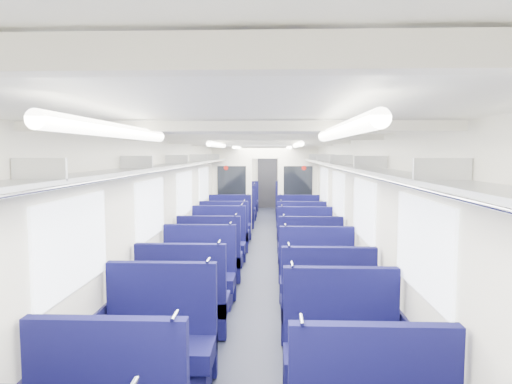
{
  "coord_description": "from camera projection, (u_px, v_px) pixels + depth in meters",
  "views": [
    {
      "loc": [
        0.21,
        -8.75,
        2.15
      ],
      "look_at": [
        -0.21,
        2.76,
        1.15
      ],
      "focal_mm": 31.96,
      "sensor_mm": 36.0,
      "label": 1
    }
  ],
  "objects": [
    {
      "name": "floor",
      "position": [
        262.0,
        263.0,
        8.9
      ],
      "size": [
        2.8,
        18.0,
        0.01
      ],
      "primitive_type": "cube",
      "color": "black",
      "rests_on": "ground"
    },
    {
      "name": "ceiling",
      "position": [
        262.0,
        142.0,
        8.7
      ],
      "size": [
        2.8,
        18.0,
        0.01
      ],
      "primitive_type": "cube",
      "color": "white",
      "rests_on": "wall_left"
    },
    {
      "name": "wall_left",
      "position": [
        190.0,
        203.0,
        8.85
      ],
      "size": [
        0.02,
        18.0,
        2.35
      ],
      "primitive_type": "cube",
      "color": "beige",
      "rests_on": "floor"
    },
    {
      "name": "dado_left",
      "position": [
        191.0,
        245.0,
        8.92
      ],
      "size": [
        0.03,
        17.9,
        0.7
      ],
      "primitive_type": "cube",
      "color": "#111038",
      "rests_on": "floor"
    },
    {
      "name": "wall_right",
      "position": [
        334.0,
        204.0,
        8.75
      ],
      "size": [
        0.02,
        18.0,
        2.35
      ],
      "primitive_type": "cube",
      "color": "beige",
      "rests_on": "floor"
    },
    {
      "name": "dado_right",
      "position": [
        333.0,
        246.0,
        8.82
      ],
      "size": [
        0.03,
        17.9,
        0.7
      ],
      "primitive_type": "cube",
      "color": "#111038",
      "rests_on": "floor"
    },
    {
      "name": "wall_far",
      "position": [
        267.0,
        178.0,
        17.76
      ],
      "size": [
        2.8,
        0.02,
        2.35
      ],
      "primitive_type": "cube",
      "color": "beige",
      "rests_on": "floor"
    },
    {
      "name": "luggage_rack_left",
      "position": [
        199.0,
        162.0,
        8.78
      ],
      "size": [
        0.36,
        17.4,
        0.18
      ],
      "color": "#B2B5BA",
      "rests_on": "wall_left"
    },
    {
      "name": "luggage_rack_right",
      "position": [
        325.0,
        162.0,
        8.69
      ],
      "size": [
        0.36,
        17.4,
        0.18
      ],
      "color": "#B2B5BA",
      "rests_on": "wall_right"
    },
    {
      "name": "windows",
      "position": [
        261.0,
        193.0,
        8.32
      ],
      "size": [
        2.78,
        15.6,
        0.75
      ],
      "color": "white",
      "rests_on": "wall_left"
    },
    {
      "name": "ceiling_fittings",
      "position": [
        261.0,
        145.0,
        8.44
      ],
      "size": [
        2.7,
        16.06,
        0.11
      ],
      "color": "silver",
      "rests_on": "ceiling"
    },
    {
      "name": "end_door",
      "position": [
        267.0,
        182.0,
        17.71
      ],
      "size": [
        0.75,
        0.06,
        2.0
      ],
      "primitive_type": "cube",
      "color": "black",
      "rests_on": "floor"
    },
    {
      "name": "bulkhead",
      "position": [
        265.0,
        187.0,
        12.07
      ],
      "size": [
        2.8,
        0.1,
        2.35
      ],
      "color": "silver",
      "rests_on": "floor"
    },
    {
      "name": "seat_6",
      "position": [
        159.0,
        348.0,
        4.2
      ],
      "size": [
        1.04,
        0.57,
        1.16
      ],
      "color": "#0E0E43",
      "rests_on": "floor"
    },
    {
      "name": "seat_7",
      "position": [
        342.0,
        357.0,
        4.01
      ],
      "size": [
        1.04,
        0.57,
        1.16
      ],
      "color": "#0E0E43",
      "rests_on": "floor"
    },
    {
      "name": "seat_8",
      "position": [
        184.0,
        306.0,
        5.35
      ],
      "size": [
        1.04,
        0.57,
        1.16
      ],
      "color": "#0E0E43",
      "rests_on": "floor"
    },
    {
      "name": "seat_9",
      "position": [
        327.0,
        311.0,
        5.17
      ],
      "size": [
        1.04,
        0.57,
        1.16
      ],
      "color": "#0E0E43",
      "rests_on": "floor"
    },
    {
      "name": "seat_10",
      "position": [
        199.0,
        280.0,
        6.43
      ],
      "size": [
        1.04,
        0.57,
        1.16
      ],
      "color": "#0E0E43",
      "rests_on": "floor"
    },
    {
      "name": "seat_11",
      "position": [
        317.0,
        283.0,
        6.26
      ],
      "size": [
        1.04,
        0.57,
        1.16
      ],
      "color": "#0E0E43",
      "rests_on": "floor"
    },
    {
      "name": "seat_12",
      "position": [
        210.0,
        260.0,
        7.6
      ],
      "size": [
        1.04,
        0.57,
        1.16
      ],
      "color": "#0E0E43",
      "rests_on": "floor"
    },
    {
      "name": "seat_13",
      "position": [
        310.0,
        261.0,
        7.54
      ],
      "size": [
        1.04,
        0.57,
        1.16
      ],
      "color": "#0E0E43",
      "rests_on": "floor"
    },
    {
      "name": "seat_14",
      "position": [
        218.0,
        246.0,
        8.74
      ],
      "size": [
        1.04,
        0.57,
        1.16
      ],
      "color": "#0E0E43",
      "rests_on": "floor"
    },
    {
      "name": "seat_15",
      "position": [
        305.0,
        248.0,
        8.58
      ],
      "size": [
        1.04,
        0.57,
        1.16
      ],
      "color": "#0E0E43",
      "rests_on": "floor"
    },
    {
      "name": "seat_16",
      "position": [
        225.0,
        236.0,
        9.86
      ],
      "size": [
        1.04,
        0.57,
        1.16
      ],
      "color": "#0E0E43",
      "rests_on": "floor"
    },
    {
      "name": "seat_17",
      "position": [
        301.0,
        236.0,
        9.81
      ],
      "size": [
        1.04,
        0.57,
        1.16
      ],
      "color": "#0E0E43",
      "rests_on": "floor"
    },
    {
      "name": "seat_18",
      "position": [
        230.0,
        227.0,
        11.04
      ],
      "size": [
        1.04,
        0.57,
        1.16
      ],
      "color": "#0E0E43",
      "rests_on": "floor"
    },
    {
      "name": "seat_19",
      "position": [
        298.0,
        227.0,
        10.98
      ],
      "size": [
        1.04,
        0.57,
        1.16
      ],
      "color": "#0E0E43",
      "rests_on": "floor"
    },
    {
      "name": "seat_20",
      "position": [
        236.0,
        216.0,
        12.92
      ],
      "size": [
        1.04,
        0.57,
        1.16
      ],
      "color": "#0E0E43",
      "rests_on": "floor"
    },
    {
      "name": "seat_21",
      "position": [
        294.0,
        215.0,
        13.05
      ],
      "size": [
        1.04,
        0.57,
        1.16
      ],
      "color": "#0E0E43",
      "rests_on": "floor"
    },
    {
      "name": "seat_22",
      "position": [
        239.0,
        211.0,
        14.14
      ],
      "size": [
        1.04,
        0.57,
        1.16
      ],
      "color": "#0E0E43",
      "rests_on": "floor"
    },
    {
      "name": "seat_23",
      "position": [
        293.0,
        210.0,
        14.2
      ],
      "size": [
        1.04,
        0.57,
        1.16
      ],
      "color": "#0E0E43",
      "rests_on": "floor"
    },
    {
      "name": "seat_24",
      "position": [
        242.0,
        206.0,
        15.21
      ],
      "size": [
        1.04,
        0.57,
        1.16
      ],
      "color": "#0E0E43",
      "rests_on": "floor"
    },
    {
      "name": "seat_25",
      "position": [
        291.0,
        206.0,
        15.22
      ],
      "size": [
        1.04,
        0.57,
        1.16
      ],
      "color": "#0E0E43",
      "rests_on": "floor"
    },
    {
      "name": "seat_26",
      "position": [
        244.0,
        203.0,
        16.36
      ],
      "size": [
        1.04,
        0.57,
        1.16
      ],
      "color": "#0E0E43",
      "rests_on": "floor"
    },
    {
      "name": "seat_27",
      "position": [
        290.0,
        203.0,
        16.31
      ],
      "size": [
        1.04,
        0.57,
        1.16
      ],
      "color": "#0E0E43",
      "rests_on": "floor"
    }
  ]
}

